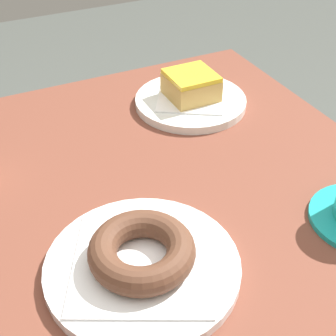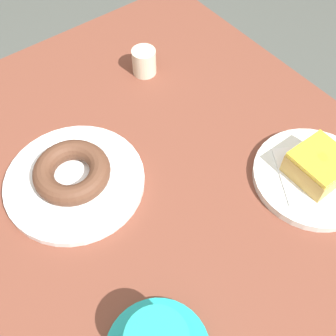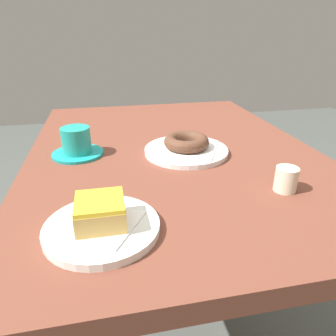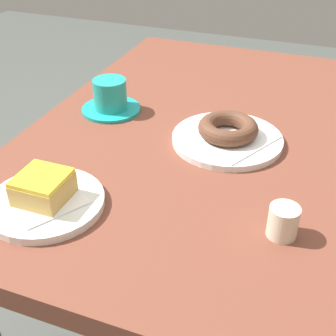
{
  "view_description": "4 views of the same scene",
  "coord_description": "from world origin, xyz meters",
  "px_view_note": "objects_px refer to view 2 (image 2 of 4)",
  "views": [
    {
      "loc": [
        -0.31,
        0.17,
        1.2
      ],
      "look_at": [
        0.16,
        -0.06,
        0.8
      ],
      "focal_mm": 52.81,
      "sensor_mm": 36.0,
      "label": 1
    },
    {
      "loc": [
        -0.06,
        -0.36,
        1.32
      ],
      "look_at": [
        0.17,
        -0.06,
        0.78
      ],
      "focal_mm": 44.26,
      "sensor_mm": 36.0,
      "label": 2
    },
    {
      "loc": [
        0.81,
        -0.18,
        1.07
      ],
      "look_at": [
        0.2,
        -0.05,
        0.78
      ],
      "focal_mm": 33.0,
      "sensor_mm": 36.0,
      "label": 3
    },
    {
      "loc": [
        0.86,
        0.21,
        1.23
      ],
      "look_at": [
        0.21,
        -0.04,
        0.77
      ],
      "focal_mm": 48.96,
      "sensor_mm": 36.0,
      "label": 4
    }
  ],
  "objects_px": {
    "plate_chocolate_ring": "(75,181)",
    "donut_chocolate_ring": "(72,172)",
    "plate_glazed_square": "(313,177)",
    "sugar_jar": "(144,62)",
    "donut_glazed_square": "(319,165)"
  },
  "relations": [
    {
      "from": "plate_chocolate_ring",
      "to": "sugar_jar",
      "type": "bearing_deg",
      "value": 31.38
    },
    {
      "from": "plate_chocolate_ring",
      "to": "plate_glazed_square",
      "type": "distance_m",
      "value": 0.39
    },
    {
      "from": "donut_chocolate_ring",
      "to": "donut_glazed_square",
      "type": "relative_size",
      "value": 1.52
    },
    {
      "from": "plate_glazed_square",
      "to": "sugar_jar",
      "type": "height_order",
      "value": "sugar_jar"
    },
    {
      "from": "donut_glazed_square",
      "to": "sugar_jar",
      "type": "xyz_separation_m",
      "value": [
        -0.07,
        0.38,
        -0.01
      ]
    },
    {
      "from": "sugar_jar",
      "to": "plate_glazed_square",
      "type": "bearing_deg",
      "value": -79.84
    },
    {
      "from": "plate_chocolate_ring",
      "to": "plate_glazed_square",
      "type": "bearing_deg",
      "value": -36.14
    },
    {
      "from": "plate_chocolate_ring",
      "to": "donut_chocolate_ring",
      "type": "bearing_deg",
      "value": 0.0
    },
    {
      "from": "plate_glazed_square",
      "to": "donut_glazed_square",
      "type": "bearing_deg",
      "value": -26.57
    },
    {
      "from": "donut_chocolate_ring",
      "to": "sugar_jar",
      "type": "relative_size",
      "value": 2.34
    },
    {
      "from": "plate_chocolate_ring",
      "to": "sugar_jar",
      "type": "distance_m",
      "value": 0.29
    },
    {
      "from": "plate_chocolate_ring",
      "to": "donut_glazed_square",
      "type": "height_order",
      "value": "donut_glazed_square"
    },
    {
      "from": "plate_glazed_square",
      "to": "donut_glazed_square",
      "type": "distance_m",
      "value": 0.03
    },
    {
      "from": "plate_glazed_square",
      "to": "donut_glazed_square",
      "type": "height_order",
      "value": "donut_glazed_square"
    },
    {
      "from": "donut_glazed_square",
      "to": "sugar_jar",
      "type": "distance_m",
      "value": 0.39
    }
  ]
}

